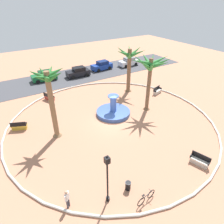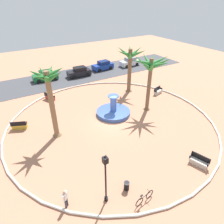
{
  "view_description": "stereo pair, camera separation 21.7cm",
  "coord_description": "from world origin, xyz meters",
  "px_view_note": "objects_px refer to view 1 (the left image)",
  "views": [
    {
      "loc": [
        -9.94,
        -16.16,
        12.63
      ],
      "look_at": [
        0.32,
        0.4,
        1.0
      ],
      "focal_mm": 32.07,
      "sensor_mm": 36.0,
      "label": 1
    },
    {
      "loc": [
        -9.75,
        -16.27,
        12.63
      ],
      "look_at": [
        0.32,
        0.4,
        1.0
      ],
      "focal_mm": 32.07,
      "sensor_mm": 36.0,
      "label": 2
    }
  ],
  "objects_px": {
    "parked_car_leftmost": "(44,76)",
    "person_cyclist_helmet": "(67,198)",
    "palm_tree_mid_plaza": "(49,90)",
    "bicycle_red_frame": "(146,198)",
    "bench_southeast": "(49,98)",
    "parked_car_second": "(78,72)",
    "bench_east": "(19,127)",
    "bench_west": "(199,161)",
    "palm_tree_by_curb": "(151,68)",
    "bench_north": "(157,91)",
    "fountain": "(113,112)",
    "parked_car_third": "(102,66)",
    "trash_bin": "(128,186)",
    "parked_car_rightmost": "(129,62)",
    "palm_tree_near_fountain": "(129,61)",
    "lamppost": "(107,176)"
  },
  "relations": [
    {
      "from": "bench_east",
      "to": "bench_west",
      "type": "distance_m",
      "value": 18.09
    },
    {
      "from": "trash_bin",
      "to": "person_cyclist_helmet",
      "type": "distance_m",
      "value": 4.44
    },
    {
      "from": "palm_tree_near_fountain",
      "to": "trash_bin",
      "type": "xyz_separation_m",
      "value": [
        -10.22,
        -14.19,
        -4.19
      ]
    },
    {
      "from": "parked_car_leftmost",
      "to": "person_cyclist_helmet",
      "type": "bearing_deg",
      "value": -102.07
    },
    {
      "from": "bench_west",
      "to": "palm_tree_near_fountain",
      "type": "bearing_deg",
      "value": 76.85
    },
    {
      "from": "bicycle_red_frame",
      "to": "parked_car_leftmost",
      "type": "distance_m",
      "value": 26.36
    },
    {
      "from": "palm_tree_near_fountain",
      "to": "bench_east",
      "type": "height_order",
      "value": "palm_tree_near_fountain"
    },
    {
      "from": "bench_southeast",
      "to": "parked_car_second",
      "type": "xyz_separation_m",
      "value": [
        7.01,
        6.19,
        0.43
      ]
    },
    {
      "from": "parked_car_second",
      "to": "parked_car_third",
      "type": "bearing_deg",
      "value": 10.5
    },
    {
      "from": "palm_tree_mid_plaza",
      "to": "bench_west",
      "type": "bearing_deg",
      "value": -48.97
    },
    {
      "from": "bench_west",
      "to": "parked_car_rightmost",
      "type": "xyz_separation_m",
      "value": [
        10.7,
        25.09,
        0.43
      ]
    },
    {
      "from": "bicycle_red_frame",
      "to": "parked_car_rightmost",
      "type": "distance_m",
      "value": 30.51
    },
    {
      "from": "bench_southeast",
      "to": "parked_car_leftmost",
      "type": "distance_m",
      "value": 7.52
    },
    {
      "from": "parked_car_leftmost",
      "to": "parked_car_third",
      "type": "xyz_separation_m",
      "value": [
        10.83,
        -0.2,
        0.0
      ]
    },
    {
      "from": "palm_tree_near_fountain",
      "to": "bench_east",
      "type": "relative_size",
      "value": 3.88
    },
    {
      "from": "bench_east",
      "to": "trash_bin",
      "type": "xyz_separation_m",
      "value": [
        5.42,
        -12.34,
        0.04
      ]
    },
    {
      "from": "bench_southeast",
      "to": "palm_tree_mid_plaza",
      "type": "bearing_deg",
      "value": -101.48
    },
    {
      "from": "palm_tree_by_curb",
      "to": "bench_southeast",
      "type": "xyz_separation_m",
      "value": [
        -9.65,
        8.99,
        -4.95
      ]
    },
    {
      "from": "parked_car_rightmost",
      "to": "parked_car_leftmost",
      "type": "bearing_deg",
      "value": 176.81
    },
    {
      "from": "bicycle_red_frame",
      "to": "parked_car_leftmost",
      "type": "xyz_separation_m",
      "value": [
        0.33,
        26.35,
        0.4
      ]
    },
    {
      "from": "trash_bin",
      "to": "parked_car_third",
      "type": "distance_m",
      "value": 27.28
    },
    {
      "from": "lamppost",
      "to": "trash_bin",
      "type": "distance_m",
      "value": 2.72
    },
    {
      "from": "fountain",
      "to": "parked_car_leftmost",
      "type": "bearing_deg",
      "value": 104.74
    },
    {
      "from": "parked_car_leftmost",
      "to": "parked_car_rightmost",
      "type": "xyz_separation_m",
      "value": [
        16.52,
        -0.92,
        0.0
      ]
    },
    {
      "from": "person_cyclist_helmet",
      "to": "parked_car_leftmost",
      "type": "distance_m",
      "value": 24.43
    },
    {
      "from": "parked_car_rightmost",
      "to": "parked_car_third",
      "type": "bearing_deg",
      "value": 172.76
    },
    {
      "from": "bench_west",
      "to": "bicycle_red_frame",
      "type": "bearing_deg",
      "value": -176.79
    },
    {
      "from": "palm_tree_mid_plaza",
      "to": "parked_car_third",
      "type": "height_order",
      "value": "palm_tree_mid_plaza"
    },
    {
      "from": "palm_tree_mid_plaza",
      "to": "bench_southeast",
      "type": "xyz_separation_m",
      "value": [
        1.69,
        8.33,
        -4.77
      ]
    },
    {
      "from": "person_cyclist_helmet",
      "to": "parked_car_third",
      "type": "height_order",
      "value": "parked_car_third"
    },
    {
      "from": "palm_tree_by_curb",
      "to": "bench_north",
      "type": "distance_m",
      "value": 7.11
    },
    {
      "from": "bench_southeast",
      "to": "trash_bin",
      "type": "xyz_separation_m",
      "value": [
        0.64,
        -17.5,
        0.04
      ]
    },
    {
      "from": "trash_bin",
      "to": "parked_car_rightmost",
      "type": "relative_size",
      "value": 0.18
    },
    {
      "from": "palm_tree_by_curb",
      "to": "lamppost",
      "type": "xyz_separation_m",
      "value": [
        -10.75,
        -8.52,
        -2.83
      ]
    },
    {
      "from": "bench_east",
      "to": "lamppost",
      "type": "xyz_separation_m",
      "value": [
        3.67,
        -12.35,
        2.12
      ]
    },
    {
      "from": "bench_east",
      "to": "parked_car_rightmost",
      "type": "bearing_deg",
      "value": 27.01
    },
    {
      "from": "bench_north",
      "to": "bicycle_red_frame",
      "type": "bearing_deg",
      "value": -135.23
    },
    {
      "from": "palm_tree_by_curb",
      "to": "trash_bin",
      "type": "bearing_deg",
      "value": -136.6
    },
    {
      "from": "bench_west",
      "to": "parked_car_third",
      "type": "xyz_separation_m",
      "value": [
        5.0,
        25.81,
        0.43
      ]
    },
    {
      "from": "bench_east",
      "to": "lamppost",
      "type": "bearing_deg",
      "value": -73.44
    },
    {
      "from": "bench_north",
      "to": "bicycle_red_frame",
      "type": "relative_size",
      "value": 0.98
    },
    {
      "from": "fountain",
      "to": "palm_tree_near_fountain",
      "type": "distance_m",
      "value": 8.21
    },
    {
      "from": "fountain",
      "to": "parked_car_third",
      "type": "relative_size",
      "value": 0.98
    },
    {
      "from": "trash_bin",
      "to": "parked_car_rightmost",
      "type": "bearing_deg",
      "value": 54.09
    },
    {
      "from": "bench_north",
      "to": "person_cyclist_helmet",
      "type": "relative_size",
      "value": 1.04
    },
    {
      "from": "palm_tree_mid_plaza",
      "to": "bicycle_red_frame",
      "type": "distance_m",
      "value": 11.99
    },
    {
      "from": "person_cyclist_helmet",
      "to": "trash_bin",
      "type": "bearing_deg",
      "value": -12.77
    },
    {
      "from": "palm_tree_near_fountain",
      "to": "parked_car_second",
      "type": "relative_size",
      "value": 1.6
    },
    {
      "from": "bench_north",
      "to": "bench_southeast",
      "type": "distance_m",
      "value": 15.3
    },
    {
      "from": "bench_east",
      "to": "person_cyclist_helmet",
      "type": "xyz_separation_m",
      "value": [
        1.12,
        -11.37,
        0.56
      ]
    }
  ]
}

